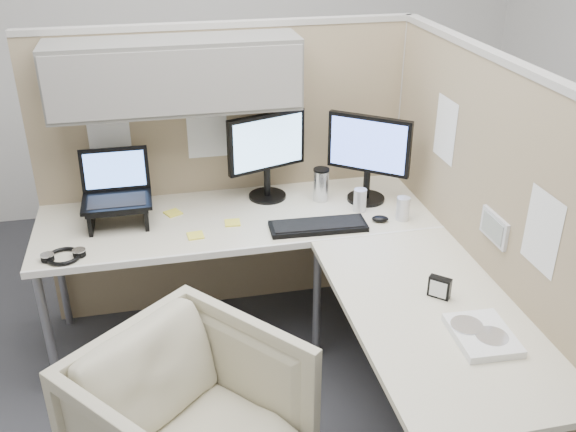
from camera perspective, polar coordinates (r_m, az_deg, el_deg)
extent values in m
plane|color=#303034|center=(3.26, -0.80, -15.60)|extent=(4.50, 4.50, 0.00)
cube|color=tan|center=(3.57, -5.39, 3.60)|extent=(2.00, 0.05, 1.60)
cube|color=#A8A399|center=(3.33, -6.02, 16.57)|extent=(2.00, 0.06, 0.03)
cube|color=slate|center=(3.21, -10.05, 12.34)|extent=(1.20, 0.34, 0.34)
cube|color=gray|center=(3.04, -9.85, 11.55)|extent=(1.18, 0.01, 0.30)
plane|color=white|center=(3.41, -15.73, 7.86)|extent=(0.26, 0.00, 0.26)
plane|color=white|center=(3.43, -7.20, 7.56)|extent=(0.26, 0.00, 0.26)
cube|color=tan|center=(2.99, 16.64, -2.33)|extent=(0.05, 2.00, 1.60)
cube|color=#A8A399|center=(2.71, 18.94, 12.90)|extent=(0.06, 2.00, 0.03)
cube|color=#A8A399|center=(3.80, 9.75, 4.84)|extent=(0.06, 0.06, 1.60)
cube|color=silver|center=(2.79, 17.96, -0.99)|extent=(0.02, 0.20, 0.12)
cube|color=gray|center=(2.79, 17.71, -1.02)|extent=(0.00, 0.16, 0.09)
plane|color=white|center=(3.14, 13.81, 7.48)|extent=(0.00, 0.26, 0.26)
plane|color=white|center=(2.51, 21.66, -1.29)|extent=(0.00, 0.26, 0.26)
cube|color=beige|center=(3.28, -4.50, -0.22)|extent=(2.00, 0.68, 0.03)
cube|color=beige|center=(2.62, 12.85, -8.50)|extent=(0.68, 1.30, 0.03)
cube|color=white|center=(2.98, -3.55, -3.11)|extent=(2.00, 0.02, 0.03)
cylinder|color=gray|center=(3.25, -20.52, -9.87)|extent=(0.04, 0.04, 0.70)
cylinder|color=gray|center=(3.73, -19.58, -4.62)|extent=(0.04, 0.04, 0.70)
cylinder|color=gray|center=(3.28, 2.58, -7.55)|extent=(0.04, 0.04, 0.70)
imported|color=#C1B999|center=(2.64, -8.60, -17.41)|extent=(1.01, 1.00, 0.76)
cylinder|color=black|center=(3.46, -1.84, 1.81)|extent=(0.20, 0.20, 0.02)
cylinder|color=black|center=(3.43, -1.86, 3.06)|extent=(0.04, 0.04, 0.15)
cube|color=black|center=(3.34, -1.92, 6.59)|extent=(0.43, 0.18, 0.30)
cube|color=#88BBEB|center=(3.32, -1.75, 6.49)|extent=(0.38, 0.13, 0.26)
cylinder|color=black|center=(3.45, 6.92, 1.57)|extent=(0.20, 0.20, 0.02)
cylinder|color=black|center=(3.42, 7.00, 2.83)|extent=(0.04, 0.04, 0.15)
cube|color=black|center=(3.33, 7.21, 6.36)|extent=(0.37, 0.30, 0.30)
cube|color=#5879F0|center=(3.32, 7.10, 6.25)|extent=(0.32, 0.25, 0.26)
cube|color=black|center=(3.24, -14.93, 1.00)|extent=(0.29, 0.24, 0.01)
cube|color=black|center=(3.27, -17.12, -0.04)|extent=(0.02, 0.22, 0.12)
cube|color=black|center=(3.25, -12.51, 0.41)|extent=(0.02, 0.22, 0.12)
cube|color=black|center=(3.23, -14.96, 1.26)|extent=(0.33, 0.24, 0.02)
cube|color=black|center=(3.31, -15.15, 4.06)|extent=(0.33, 0.06, 0.21)
cube|color=#598CF2|center=(3.31, -15.15, 3.98)|extent=(0.29, 0.04, 0.17)
cube|color=black|center=(3.14, 2.69, -0.92)|extent=(0.48, 0.18, 0.02)
ellipsoid|color=black|center=(3.23, 8.19, -0.25)|extent=(0.10, 0.07, 0.03)
cylinder|color=silver|center=(3.40, 2.96, 2.72)|extent=(0.08, 0.08, 0.17)
cylinder|color=black|center=(3.36, 2.99, 4.12)|extent=(0.08, 0.08, 0.01)
cylinder|color=silver|center=(3.25, 10.17, 0.66)|extent=(0.07, 0.07, 0.12)
cylinder|color=silver|center=(3.31, 6.41, 1.41)|extent=(0.07, 0.07, 0.12)
cube|color=yellow|center=(3.33, -10.19, 0.27)|extent=(0.10, 0.10, 0.01)
cube|color=yellow|center=(3.10, -8.23, -1.73)|extent=(0.08, 0.08, 0.01)
cube|color=yellow|center=(3.20, -4.96, -0.60)|extent=(0.08, 0.08, 0.01)
torus|color=black|center=(3.06, -19.32, -3.40)|extent=(0.17, 0.17, 0.02)
cylinder|color=black|center=(3.06, -20.60, -3.48)|extent=(0.06, 0.06, 0.03)
cylinder|color=black|center=(3.05, -18.06, -3.14)|extent=(0.06, 0.06, 0.03)
cube|color=white|center=(2.51, 16.89, -10.10)|extent=(0.22, 0.28, 0.03)
cylinder|color=silver|center=(2.49, 17.68, -10.11)|extent=(0.12, 0.12, 0.00)
cylinder|color=silver|center=(2.51, 15.61, -9.28)|extent=(0.12, 0.12, 0.00)
cube|color=black|center=(2.68, 13.32, -6.19)|extent=(0.09, 0.09, 0.09)
cube|color=white|center=(2.67, 13.20, -6.37)|extent=(0.05, 0.05, 0.07)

